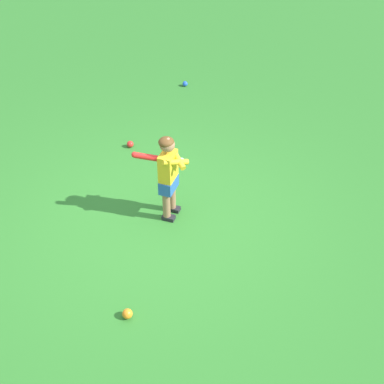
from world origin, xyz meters
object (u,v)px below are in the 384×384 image
object	(u,v)px
play_ball_by_bucket	(127,314)
play_ball_far_left	(130,144)
child_batter	(168,171)
play_ball_center_lawn	(185,84)
play_ball_near_batter	(181,161)

from	to	relation	value
play_ball_by_bucket	play_ball_far_left	bearing A→B (deg)	-148.24
child_batter	play_ball_far_left	xyz separation A→B (m)	(-1.03, -1.20, -0.60)
play_ball_center_lawn	play_ball_near_batter	bearing A→B (deg)	26.26
child_batter	play_ball_by_bucket	distance (m)	1.67
play_ball_near_batter	play_ball_center_lawn	bearing A→B (deg)	-153.74
child_batter	play_ball_by_bucket	bearing A→B (deg)	13.85
play_ball_center_lawn	child_batter	bearing A→B (deg)	24.27
play_ball_near_batter	play_ball_far_left	size ratio (longest dim) A/B	0.82
play_ball_near_batter	play_ball_far_left	bearing A→B (deg)	-91.20
child_batter	play_ball_center_lawn	bearing A→B (deg)	-155.73
child_batter	play_ball_by_bucket	xyz separation A→B (m)	(1.51, 0.37, -0.60)
play_ball_center_lawn	play_ball_far_left	bearing A→B (deg)	4.89
play_ball_near_batter	child_batter	bearing A→B (deg)	20.07
play_ball_far_left	play_ball_center_lawn	distance (m)	2.02
child_batter	play_ball_by_bucket	size ratio (longest dim) A/B	10.61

